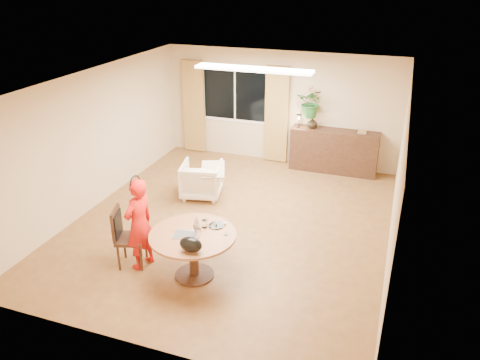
# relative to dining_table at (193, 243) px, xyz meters

# --- Properties ---
(floor) EXTENTS (6.50, 6.50, 0.00)m
(floor) POSITION_rel_dining_table_xyz_m (-0.03, 1.71, -0.57)
(floor) COLOR brown
(floor) RESTS_ON ground
(ceiling) EXTENTS (6.50, 6.50, 0.00)m
(ceiling) POSITION_rel_dining_table_xyz_m (-0.03, 1.71, 2.03)
(ceiling) COLOR white
(ceiling) RESTS_ON wall_back
(wall_back) EXTENTS (5.50, 0.00, 5.50)m
(wall_back) POSITION_rel_dining_table_xyz_m (-0.03, 4.96, 0.73)
(wall_back) COLOR tan
(wall_back) RESTS_ON floor
(wall_left) EXTENTS (0.00, 6.50, 6.50)m
(wall_left) POSITION_rel_dining_table_xyz_m (-2.78, 1.71, 0.73)
(wall_left) COLOR tan
(wall_left) RESTS_ON floor
(wall_right) EXTENTS (0.00, 6.50, 6.50)m
(wall_right) POSITION_rel_dining_table_xyz_m (2.72, 1.71, 0.73)
(wall_right) COLOR tan
(wall_right) RESTS_ON floor
(window) EXTENTS (1.70, 0.03, 1.30)m
(window) POSITION_rel_dining_table_xyz_m (-1.13, 4.94, 0.93)
(window) COLOR white
(window) RESTS_ON wall_back
(curtain_left) EXTENTS (0.55, 0.08, 2.25)m
(curtain_left) POSITION_rel_dining_table_xyz_m (-2.18, 4.86, 0.57)
(curtain_left) COLOR olive
(curtain_left) RESTS_ON wall_back
(curtain_right) EXTENTS (0.55, 0.08, 2.25)m
(curtain_right) POSITION_rel_dining_table_xyz_m (-0.08, 4.86, 0.57)
(curtain_right) COLOR olive
(curtain_right) RESTS_ON wall_back
(ceiling_panel) EXTENTS (2.20, 0.35, 0.05)m
(ceiling_panel) POSITION_rel_dining_table_xyz_m (-0.03, 2.91, 1.99)
(ceiling_panel) COLOR white
(ceiling_panel) RESTS_ON ceiling
(dining_table) EXTENTS (1.28, 1.28, 0.73)m
(dining_table) POSITION_rel_dining_table_xyz_m (0.00, 0.00, 0.00)
(dining_table) COLOR brown
(dining_table) RESTS_ON floor
(dining_chair) EXTENTS (0.57, 0.54, 0.97)m
(dining_chair) POSITION_rel_dining_table_xyz_m (-1.03, -0.04, -0.09)
(dining_chair) COLOR black
(dining_chair) RESTS_ON floor
(child) EXTENTS (0.61, 0.49, 1.47)m
(child) POSITION_rel_dining_table_xyz_m (-0.87, -0.02, 0.16)
(child) COLOR red
(child) RESTS_ON floor
(laptop) EXTENTS (0.43, 0.34, 0.25)m
(laptop) POSITION_rel_dining_table_xyz_m (-0.08, -0.06, 0.28)
(laptop) COLOR #B7B7BC
(laptop) RESTS_ON dining_table
(tumbler) EXTENTS (0.10, 0.10, 0.12)m
(tumbler) POSITION_rel_dining_table_xyz_m (0.09, 0.24, 0.22)
(tumbler) COLOR white
(tumbler) RESTS_ON dining_table
(wine_glass) EXTENTS (0.08, 0.08, 0.20)m
(wine_glass) POSITION_rel_dining_table_xyz_m (0.46, 0.14, 0.26)
(wine_glass) COLOR white
(wine_glass) RESTS_ON dining_table
(pot_lid) EXTENTS (0.27, 0.27, 0.04)m
(pot_lid) POSITION_rel_dining_table_xyz_m (0.24, 0.33, 0.17)
(pot_lid) COLOR white
(pot_lid) RESTS_ON dining_table
(handbag) EXTENTS (0.33, 0.20, 0.22)m
(handbag) POSITION_rel_dining_table_xyz_m (0.17, -0.42, 0.26)
(handbag) COLOR black
(handbag) RESTS_ON dining_table
(armchair) EXTENTS (0.92, 0.94, 0.72)m
(armchair) POSITION_rel_dining_table_xyz_m (-0.99, 2.54, -0.21)
(armchair) COLOR #C0AB98
(armchair) RESTS_ON floor
(throw) EXTENTS (0.61, 0.67, 0.03)m
(throw) POSITION_rel_dining_table_xyz_m (-0.70, 2.47, 0.16)
(throw) COLOR beige
(throw) RESTS_ON armchair
(sideboard) EXTENTS (1.94, 0.47, 0.97)m
(sideboard) POSITION_rel_dining_table_xyz_m (1.32, 4.72, -0.09)
(sideboard) COLOR black
(sideboard) RESTS_ON floor
(vase) EXTENTS (0.27, 0.27, 0.25)m
(vase) POSITION_rel_dining_table_xyz_m (0.79, 4.72, 0.52)
(vase) COLOR black
(vase) RESTS_ON sideboard
(bouquet) EXTENTS (0.62, 0.54, 0.66)m
(bouquet) POSITION_rel_dining_table_xyz_m (0.74, 4.72, 0.97)
(bouquet) COLOR #2C6C28
(bouquet) RESTS_ON vase
(book_stack) EXTENTS (0.21, 0.17, 0.08)m
(book_stack) POSITION_rel_dining_table_xyz_m (1.89, 4.72, 0.43)
(book_stack) COLOR brown
(book_stack) RESTS_ON sideboard
(desk_lamp) EXTENTS (0.14, 0.14, 0.32)m
(desk_lamp) POSITION_rel_dining_table_xyz_m (0.49, 4.67, 0.55)
(desk_lamp) COLOR black
(desk_lamp) RESTS_ON sideboard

